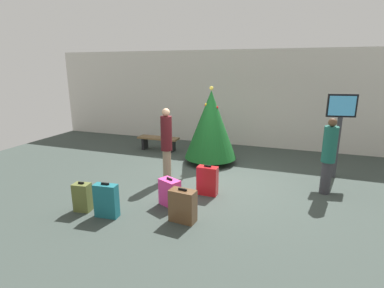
% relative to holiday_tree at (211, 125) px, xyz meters
% --- Properties ---
extents(ground_plane, '(16.00, 16.00, 0.00)m').
position_rel_holiday_tree_xyz_m(ground_plane, '(0.55, -1.54, -1.21)').
color(ground_plane, '#38423D').
extents(back_wall, '(16.00, 0.20, 3.52)m').
position_rel_holiday_tree_xyz_m(back_wall, '(0.55, 2.54, 0.55)').
color(back_wall, beige).
rests_on(back_wall, ground_plane).
extents(holiday_tree, '(1.60, 1.60, 2.36)m').
position_rel_holiday_tree_xyz_m(holiday_tree, '(0.00, 0.00, 0.00)').
color(holiday_tree, '#4C3319').
rests_on(holiday_tree, ground_plane).
extents(flight_info_kiosk, '(0.72, 0.23, 2.24)m').
position_rel_holiday_tree_xyz_m(flight_info_kiosk, '(3.51, -0.11, 0.31)').
color(flight_info_kiosk, '#333338').
rests_on(flight_info_kiosk, ground_plane).
extents(waiting_bench, '(1.47, 0.44, 0.48)m').
position_rel_holiday_tree_xyz_m(waiting_bench, '(-2.15, 0.74, -0.85)').
color(waiting_bench, brown).
rests_on(waiting_bench, ground_plane).
extents(traveller_0, '(0.31, 0.31, 1.91)m').
position_rel_holiday_tree_xyz_m(traveller_0, '(-0.65, -1.83, -0.18)').
color(traveller_0, gray).
rests_on(traveller_0, ground_plane).
extents(traveller_1, '(0.37, 0.37, 1.80)m').
position_rel_holiday_tree_xyz_m(traveller_1, '(3.20, -1.33, -0.25)').
color(traveller_1, '#333338').
rests_on(traveller_1, ground_plane).
extents(suitcase_0, '(0.48, 0.25, 0.72)m').
position_rel_holiday_tree_xyz_m(suitcase_0, '(-0.98, -4.02, -0.87)').
color(suitcase_0, '#19606B').
rests_on(suitcase_0, ground_plane).
extents(suitcase_1, '(0.48, 0.24, 0.72)m').
position_rel_holiday_tree_xyz_m(suitcase_1, '(0.60, -2.33, -0.87)').
color(suitcase_1, '#B2191E').
rests_on(suitcase_1, ground_plane).
extents(suitcase_2, '(0.53, 0.31, 0.68)m').
position_rel_holiday_tree_xyz_m(suitcase_2, '(0.51, -3.68, -0.89)').
color(suitcase_2, brown).
rests_on(suitcase_2, ground_plane).
extents(suitcase_3, '(0.52, 0.43, 0.62)m').
position_rel_holiday_tree_xyz_m(suitcase_3, '(-0.00, -3.13, -0.92)').
color(suitcase_3, '#E5388C').
rests_on(suitcase_3, ground_plane).
extents(suitcase_4, '(0.36, 0.27, 0.63)m').
position_rel_holiday_tree_xyz_m(suitcase_4, '(-1.60, -3.97, -0.91)').
color(suitcase_4, '#59602D').
rests_on(suitcase_4, ground_plane).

